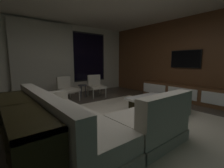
{
  "coord_description": "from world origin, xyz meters",
  "views": [
    {
      "loc": [
        -2.15,
        -2.24,
        1.27
      ],
      "look_at": [
        0.77,
        1.38,
        0.59
      ],
      "focal_mm": 24.85,
      "sensor_mm": 36.0,
      "label": 1
    }
  ],
  "objects_px": {
    "sectional_couch": "(88,123)",
    "mounted_tv": "(185,59)",
    "accent_chair_by_curtain": "(67,87)",
    "console_table_behind_couch": "(21,128)",
    "coffee_table": "(157,105)",
    "accent_chair_near_window": "(96,85)",
    "side_stool": "(83,87)",
    "media_console": "(186,94)",
    "book_stack_on_coffee_table": "(158,98)"
  },
  "relations": [
    {
      "from": "sectional_couch",
      "to": "mounted_tv",
      "type": "bearing_deg",
      "value": 5.98
    },
    {
      "from": "sectional_couch",
      "to": "mounted_tv",
      "type": "xyz_separation_m",
      "value": [
        3.91,
        0.41,
        1.06
      ]
    },
    {
      "from": "sectional_couch",
      "to": "accent_chair_by_curtain",
      "type": "xyz_separation_m",
      "value": [
        0.78,
        2.72,
        0.14
      ]
    },
    {
      "from": "coffee_table",
      "to": "book_stack_on_coffee_table",
      "type": "distance_m",
      "value": 0.27
    },
    {
      "from": "side_stool",
      "to": "media_console",
      "type": "relative_size",
      "value": 0.15
    },
    {
      "from": "media_console",
      "to": "mounted_tv",
      "type": "relative_size",
      "value": 3.14
    },
    {
      "from": "accent_chair_near_window",
      "to": "mounted_tv",
      "type": "relative_size",
      "value": 0.79
    },
    {
      "from": "sectional_couch",
      "to": "side_stool",
      "type": "bearing_deg",
      "value": 63.43
    },
    {
      "from": "accent_chair_near_window",
      "to": "media_console",
      "type": "height_order",
      "value": "accent_chair_near_window"
    },
    {
      "from": "accent_chair_by_curtain",
      "to": "mounted_tv",
      "type": "bearing_deg",
      "value": -36.34
    },
    {
      "from": "sectional_couch",
      "to": "accent_chair_by_curtain",
      "type": "height_order",
      "value": "sectional_couch"
    },
    {
      "from": "coffee_table",
      "to": "accent_chair_near_window",
      "type": "bearing_deg",
      "value": 94.52
    },
    {
      "from": "accent_chair_near_window",
      "to": "mounted_tv",
      "type": "height_order",
      "value": "mounted_tv"
    },
    {
      "from": "accent_chair_near_window",
      "to": "console_table_behind_couch",
      "type": "xyz_separation_m",
      "value": [
        -2.77,
        -2.51,
        -0.02
      ]
    },
    {
      "from": "accent_chair_near_window",
      "to": "mounted_tv",
      "type": "bearing_deg",
      "value": -47.29
    },
    {
      "from": "coffee_table",
      "to": "media_console",
      "type": "xyz_separation_m",
      "value": [
        1.68,
        0.07,
        0.06
      ]
    },
    {
      "from": "coffee_table",
      "to": "side_stool",
      "type": "relative_size",
      "value": 2.52
    },
    {
      "from": "sectional_couch",
      "to": "book_stack_on_coffee_table",
      "type": "relative_size",
      "value": 8.56
    },
    {
      "from": "accent_chair_by_curtain",
      "to": "console_table_behind_couch",
      "type": "distance_m",
      "value": 3.09
    },
    {
      "from": "console_table_behind_couch",
      "to": "accent_chair_near_window",
      "type": "bearing_deg",
      "value": 42.24
    },
    {
      "from": "sectional_couch",
      "to": "coffee_table",
      "type": "distance_m",
      "value": 2.06
    },
    {
      "from": "book_stack_on_coffee_table",
      "to": "side_stool",
      "type": "relative_size",
      "value": 0.64
    },
    {
      "from": "accent_chair_near_window",
      "to": "coffee_table",
      "type": "bearing_deg",
      "value": -85.48
    },
    {
      "from": "coffee_table",
      "to": "mounted_tv",
      "type": "distance_m",
      "value": 2.21
    },
    {
      "from": "book_stack_on_coffee_table",
      "to": "console_table_behind_couch",
      "type": "distance_m",
      "value": 2.85
    },
    {
      "from": "coffee_table",
      "to": "mounted_tv",
      "type": "bearing_deg",
      "value": 8.27
    },
    {
      "from": "sectional_couch",
      "to": "accent_chair_near_window",
      "type": "bearing_deg",
      "value": 54.94
    },
    {
      "from": "coffee_table",
      "to": "console_table_behind_couch",
      "type": "relative_size",
      "value": 0.55
    },
    {
      "from": "media_console",
      "to": "console_table_behind_couch",
      "type": "height_order",
      "value": "console_table_behind_couch"
    },
    {
      "from": "mounted_tv",
      "to": "coffee_table",
      "type": "bearing_deg",
      "value": -171.73
    },
    {
      "from": "coffee_table",
      "to": "side_stool",
      "type": "distance_m",
      "value": 2.68
    },
    {
      "from": "coffee_table",
      "to": "accent_chair_by_curtain",
      "type": "bearing_deg",
      "value": 116.29
    },
    {
      "from": "console_table_behind_couch",
      "to": "book_stack_on_coffee_table",
      "type": "bearing_deg",
      "value": -1.91
    },
    {
      "from": "sectional_couch",
      "to": "accent_chair_by_curtain",
      "type": "relative_size",
      "value": 3.21
    },
    {
      "from": "mounted_tv",
      "to": "book_stack_on_coffee_table",
      "type": "bearing_deg",
      "value": -169.25
    },
    {
      "from": "media_console",
      "to": "mounted_tv",
      "type": "bearing_deg",
      "value": 47.54
    },
    {
      "from": "coffee_table",
      "to": "media_console",
      "type": "height_order",
      "value": "media_console"
    },
    {
      "from": "side_stool",
      "to": "mounted_tv",
      "type": "xyz_separation_m",
      "value": [
        2.55,
        -2.31,
        0.98
      ]
    },
    {
      "from": "side_stool",
      "to": "sectional_couch",
      "type": "bearing_deg",
      "value": -116.57
    },
    {
      "from": "side_stool",
      "to": "coffee_table",
      "type": "bearing_deg",
      "value": -75.04
    },
    {
      "from": "coffee_table",
      "to": "side_stool",
      "type": "bearing_deg",
      "value": 104.96
    },
    {
      "from": "accent_chair_near_window",
      "to": "accent_chair_by_curtain",
      "type": "bearing_deg",
      "value": 176.03
    },
    {
      "from": "coffee_table",
      "to": "console_table_behind_couch",
      "type": "xyz_separation_m",
      "value": [
        -2.96,
        -0.01,
        0.23
      ]
    },
    {
      "from": "accent_chair_near_window",
      "to": "mounted_tv",
      "type": "xyz_separation_m",
      "value": [
        2.06,
        -2.23,
        0.92
      ]
    },
    {
      "from": "accent_chair_near_window",
      "to": "accent_chair_by_curtain",
      "type": "distance_m",
      "value": 1.08
    },
    {
      "from": "book_stack_on_coffee_table",
      "to": "sectional_couch",
      "type": "bearing_deg",
      "value": -178.97
    },
    {
      "from": "sectional_couch",
      "to": "accent_chair_by_curtain",
      "type": "distance_m",
      "value": 2.83
    },
    {
      "from": "mounted_tv",
      "to": "console_table_behind_couch",
      "type": "height_order",
      "value": "mounted_tv"
    },
    {
      "from": "sectional_couch",
      "to": "accent_chair_by_curtain",
      "type": "bearing_deg",
      "value": 74.0
    },
    {
      "from": "accent_chair_near_window",
      "to": "book_stack_on_coffee_table",
      "type": "bearing_deg",
      "value": -88.17
    }
  ]
}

